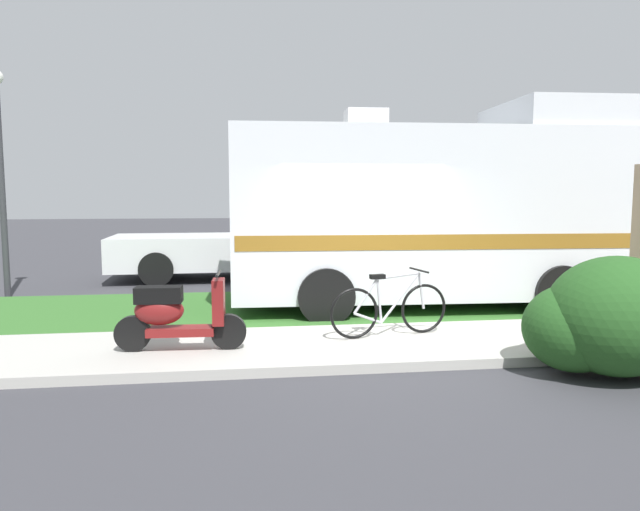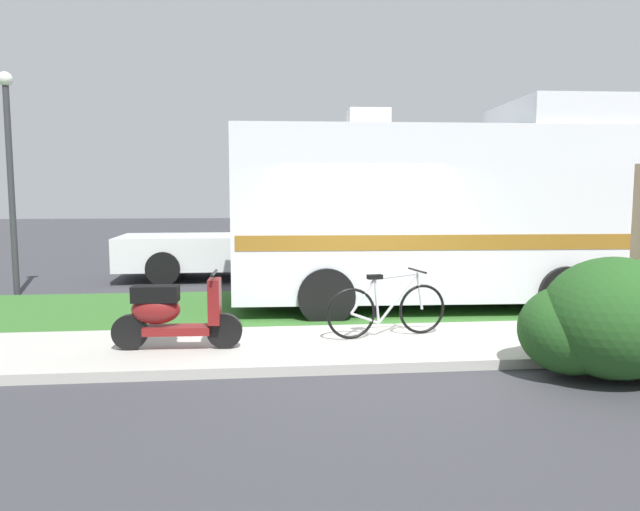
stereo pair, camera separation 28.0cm
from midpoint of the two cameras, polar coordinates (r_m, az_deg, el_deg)
name	(u,v)px [view 1 (the left image)]	position (r m, az deg, el deg)	size (l,w,h in m)	color
ground_plane	(366,329)	(8.99, 3.61, -7.13)	(80.00, 80.00, 0.00)	#38383D
sidewalk	(385,345)	(7.84, 5.36, -8.68)	(24.00, 2.00, 0.12)	#ADAAA3
grass_strip	(348,307)	(10.43, 1.99, -5.05)	(24.00, 3.40, 0.08)	#336628
motorhome_rv	(425,211)	(10.59, 9.44, 4.28)	(6.65, 2.95, 3.63)	silver
scooter	(175,314)	(7.49, -14.94, -5.50)	(1.61, 0.50, 0.97)	black
bicycle	(390,308)	(8.01, 5.80, -5.11)	(1.70, 0.53, 0.90)	black
pickup_truck_near	(253,237)	(14.27, -7.09, 1.82)	(5.45, 2.28, 1.90)	silver
bush_by_porch	(613,322)	(7.24, 25.67, -5.88)	(1.88, 1.41, 1.33)	#23511E
street_lamp_post	(0,162)	(13.08, -29.22, 7.97)	(0.28, 0.28, 4.39)	#333338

